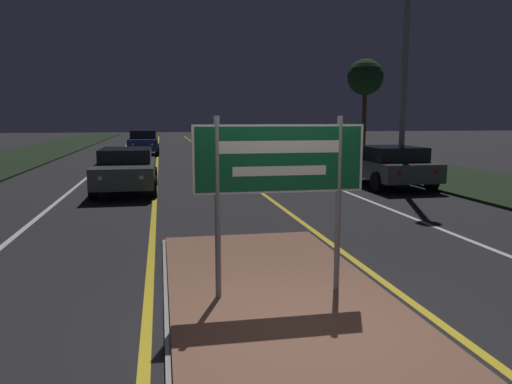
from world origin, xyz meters
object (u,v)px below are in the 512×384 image
(car_approaching_1, at_px, (144,142))
(car_receding_3, at_px, (240,135))
(car_receding_1, at_px, (243,151))
(car_approaching_0, at_px, (126,169))
(highway_sign, at_px, (280,168))
(car_receding_0, at_px, (388,165))
(car_receding_2, at_px, (260,140))
(warning_sign, at_px, (342,133))
(streetlight_right_near, at_px, (408,3))

(car_approaching_1, bearing_deg, car_receding_3, 60.36)
(car_receding_1, distance_m, car_approaching_0, 9.60)
(highway_sign, bearing_deg, car_receding_0, 57.99)
(car_approaching_1, bearing_deg, highway_sign, -84.66)
(car_receding_0, relative_size, car_receding_2, 0.95)
(car_receding_2, xyz_separation_m, car_receding_3, (0.49, 11.89, -0.03))
(highway_sign, relative_size, car_approaching_1, 0.53)
(car_receding_2, height_order, warning_sign, warning_sign)
(streetlight_right_near, xyz_separation_m, car_receding_3, (-0.18, 31.81, -5.02))
(car_receding_1, bearing_deg, streetlight_right_near, -68.49)
(streetlight_right_near, distance_m, car_receding_1, 11.11)
(car_receding_1, relative_size, car_approaching_1, 1.09)
(car_receding_3, bearing_deg, car_receding_0, -90.00)
(car_receding_2, xyz_separation_m, warning_sign, (3.69, -6.40, 0.62))
(car_approaching_1, bearing_deg, car_receding_1, -57.37)
(car_receding_3, height_order, car_approaching_0, car_receding_3)
(car_receding_0, height_order, car_approaching_1, car_approaching_1)
(highway_sign, distance_m, car_approaching_0, 10.39)
(highway_sign, height_order, streetlight_right_near, streetlight_right_near)
(car_approaching_1, height_order, warning_sign, warning_sign)
(car_approaching_1, bearing_deg, car_receding_0, -62.80)
(car_receding_1, xyz_separation_m, car_approaching_1, (-4.99, 7.79, 0.10))
(car_receding_1, distance_m, car_receding_2, 11.12)
(car_receding_3, relative_size, warning_sign, 2.17)
(streetlight_right_near, bearing_deg, car_approaching_1, 116.89)
(streetlight_right_near, bearing_deg, car_receding_1, 111.51)
(car_receding_3, height_order, warning_sign, warning_sign)
(car_receding_3, bearing_deg, warning_sign, -80.08)
(highway_sign, distance_m, car_receding_3, 41.30)
(car_approaching_0, height_order, car_approaching_1, car_approaching_1)
(car_receding_0, bearing_deg, car_approaching_0, 177.00)
(car_receding_2, distance_m, car_receding_3, 11.90)
(car_approaching_1, bearing_deg, car_approaching_0, -90.10)
(car_receding_0, xyz_separation_m, car_receding_2, (-0.49, 19.35, 0.06))
(car_approaching_0, bearing_deg, streetlight_right_near, -6.66)
(highway_sign, relative_size, car_approaching_0, 0.49)
(car_approaching_0, distance_m, car_approaching_1, 15.98)
(car_approaching_0, relative_size, car_approaching_1, 1.08)
(car_receding_3, distance_m, car_approaching_1, 17.06)
(car_receding_1, height_order, car_receding_3, car_receding_3)
(streetlight_right_near, bearing_deg, car_receding_3, 90.32)
(streetlight_right_near, height_order, car_receding_1, streetlight_right_near)
(car_receding_2, bearing_deg, streetlight_right_near, -88.08)
(streetlight_right_near, height_order, warning_sign, streetlight_right_near)
(streetlight_right_near, bearing_deg, warning_sign, 77.38)
(car_approaching_0, bearing_deg, car_receding_2, 67.14)
(car_receding_2, bearing_deg, highway_sign, -100.78)
(car_receding_1, bearing_deg, car_receding_0, -68.22)
(car_receding_0, xyz_separation_m, car_receding_3, (-0.00, 31.25, 0.03))
(highway_sign, bearing_deg, car_receding_2, 79.22)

